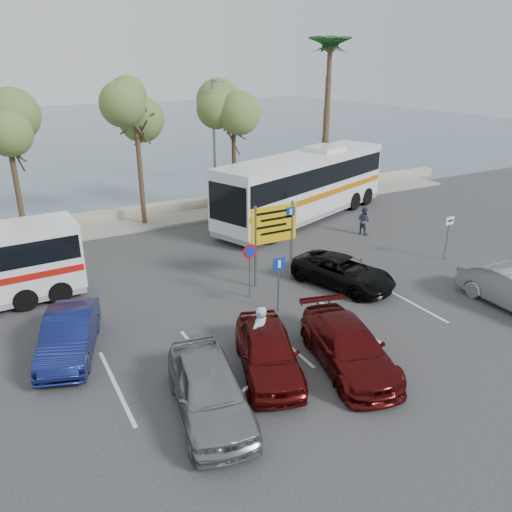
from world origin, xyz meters
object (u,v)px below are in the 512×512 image
suv_black (343,272)px  pedestrian_near (259,335)px  car_red (268,351)px  street_lamp_right (215,142)px  car_silver_a (209,389)px  car_maroon (349,347)px  pedestrian_far (364,220)px  coach_bus_right (304,188)px  car_blue (69,335)px  direction_sign (274,230)px

suv_black → pedestrian_near: (-6.05, -3.43, 0.35)m
suv_black → car_red: bearing=-164.5°
street_lamp_right → car_silver_a: 19.19m
street_lamp_right → car_silver_a: street_lamp_right is taller
car_silver_a → suv_black: bearing=41.3°
car_silver_a → car_maroon: (4.80, 0.00, -0.09)m
street_lamp_right → pedestrian_far: street_lamp_right is taller
pedestrian_near → pedestrian_far: 14.19m
coach_bus_right → car_blue: bearing=-149.6°
car_silver_a → pedestrian_far: bearing=46.6°
coach_bus_right → car_blue: coach_bus_right is taller
direction_sign → car_maroon: direction_sign is taller
direction_sign → car_red: size_ratio=0.83×
car_red → suv_black: size_ratio=0.94×
direction_sign → pedestrian_near: direction_sign is taller
car_maroon → pedestrian_near: size_ratio=2.44×
car_silver_a → pedestrian_far: size_ratio=2.97×
street_lamp_right → car_red: bearing=-109.2°
car_red → suv_black: car_red is taller
suv_black → direction_sign: bearing=127.5°
car_silver_a → car_maroon: car_silver_a is taller
car_silver_a → pedestrian_far: 17.08m
car_maroon → pedestrian_far: bearing=61.9°
coach_bus_right → car_blue: size_ratio=3.15×
car_maroon → coach_bus_right: bearing=75.2°
direction_sign → car_maroon: 7.02m
car_red → car_maroon: bearing=-1.6°
car_silver_a → pedestrian_near: bearing=43.5°
car_silver_a → suv_black: car_silver_a is taller
car_maroon → car_red: car_red is taller
car_blue → car_red: size_ratio=0.99×
direction_sign → pedestrian_near: bearing=-124.8°
coach_bus_right → car_silver_a: 18.80m
car_silver_a → suv_black: (8.49, 5.00, -0.15)m
street_lamp_right → pedestrian_near: 16.81m
car_maroon → pedestrian_far: size_ratio=3.11×
street_lamp_right → car_red: 17.45m
street_lamp_right → coach_bus_right: (4.50, -3.02, -2.65)m
car_silver_a → car_red: size_ratio=1.06×
street_lamp_right → suv_black: (0.49, -12.02, -3.96)m
car_silver_a → car_blue: (-2.83, 5.00, -0.08)m
car_blue → car_red: car_red is taller
coach_bus_right → car_silver_a: (-12.50, -14.00, -1.16)m
pedestrian_near → suv_black: bearing=-173.7°
direction_sign → suv_black: direction_sign is taller
car_silver_a → car_red: 2.58m
car_silver_a → car_blue: bearing=130.4°
car_red → pedestrian_near: bearing=106.3°
direction_sign → pedestrian_far: (7.85, 3.30, -1.65)m
pedestrian_near → pedestrian_far: size_ratio=1.28×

